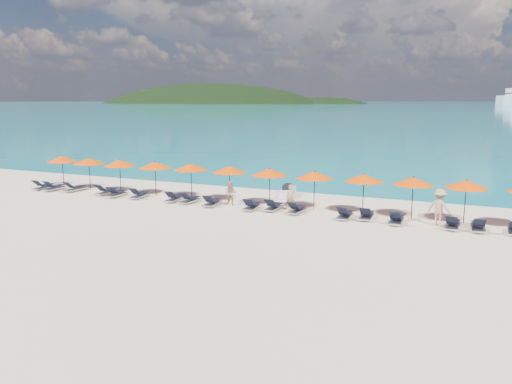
% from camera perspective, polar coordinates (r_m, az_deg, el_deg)
% --- Properties ---
extents(ground, '(1400.00, 1400.00, 0.00)m').
position_cam_1_polar(ground, '(25.06, -2.75, -3.86)').
color(ground, beige).
extents(sea, '(1600.00, 1300.00, 0.01)m').
position_cam_1_polar(sea, '(681.84, 23.02, 9.30)').
color(sea, '#1FA9B2').
rests_on(sea, ground).
extents(headland_main, '(374.00, 242.00, 126.50)m').
position_cam_1_polar(headland_main, '(643.50, -5.37, 6.67)').
color(headland_main, black).
rests_on(headland_main, ground).
extents(headland_small, '(162.00, 126.00, 85.50)m').
position_cam_1_polar(headland_small, '(604.95, 8.19, 6.64)').
color(headland_small, black).
rests_on(headland_small, ground).
extents(jetski, '(1.15, 2.27, 0.77)m').
position_cam_1_polar(jetski, '(32.40, 3.57, 0.04)').
color(jetski, white).
rests_on(jetski, ground).
extents(beachgoer_a, '(0.61, 0.48, 1.47)m').
position_cam_1_polar(beachgoer_a, '(28.34, 3.98, -0.65)').
color(beachgoer_a, tan).
rests_on(beachgoer_a, ground).
extents(beachgoer_b, '(0.75, 0.48, 1.47)m').
position_cam_1_polar(beachgoer_b, '(29.62, -2.93, -0.15)').
color(beachgoer_b, tan).
rests_on(beachgoer_b, ground).
extents(beachgoer_c, '(1.33, 0.97, 1.87)m').
position_cam_1_polar(beachgoer_c, '(26.46, 20.23, -1.66)').
color(beachgoer_c, tan).
rests_on(beachgoer_c, ground).
extents(umbrella_0, '(2.10, 2.10, 2.28)m').
position_cam_1_polar(umbrella_0, '(38.22, -21.28, 3.53)').
color(umbrella_0, black).
rests_on(umbrella_0, ground).
extents(umbrella_1, '(2.10, 2.10, 2.28)m').
position_cam_1_polar(umbrella_1, '(36.42, -18.56, 3.38)').
color(umbrella_1, black).
rests_on(umbrella_1, ground).
extents(umbrella_2, '(2.10, 2.10, 2.28)m').
position_cam_1_polar(umbrella_2, '(34.64, -15.33, 3.21)').
color(umbrella_2, black).
rests_on(umbrella_2, ground).
extents(umbrella_3, '(2.10, 2.10, 2.28)m').
position_cam_1_polar(umbrella_3, '(33.08, -11.46, 3.04)').
color(umbrella_3, black).
rests_on(umbrella_3, ground).
extents(umbrella_4, '(2.10, 2.10, 2.28)m').
position_cam_1_polar(umbrella_4, '(31.80, -7.44, 2.87)').
color(umbrella_4, black).
rests_on(umbrella_4, ground).
extents(umbrella_5, '(2.10, 2.10, 2.28)m').
position_cam_1_polar(umbrella_5, '(30.45, -3.06, 2.60)').
color(umbrella_5, black).
rests_on(umbrella_5, ground).
extents(umbrella_6, '(2.10, 2.10, 2.28)m').
position_cam_1_polar(umbrella_6, '(29.29, 1.57, 2.29)').
color(umbrella_6, black).
rests_on(umbrella_6, ground).
extents(umbrella_7, '(2.10, 2.10, 2.28)m').
position_cam_1_polar(umbrella_7, '(28.37, 6.71, 1.95)').
color(umbrella_7, black).
rests_on(umbrella_7, ground).
extents(umbrella_8, '(2.10, 2.10, 2.28)m').
position_cam_1_polar(umbrella_8, '(27.76, 12.22, 1.59)').
color(umbrella_8, black).
rests_on(umbrella_8, ground).
extents(umbrella_9, '(2.10, 2.10, 2.28)m').
position_cam_1_polar(umbrella_9, '(27.34, 17.54, 1.19)').
color(umbrella_9, black).
rests_on(umbrella_9, ground).
extents(umbrella_10, '(2.10, 2.10, 2.28)m').
position_cam_1_polar(umbrella_10, '(27.25, 22.92, 0.82)').
color(umbrella_10, black).
rests_on(umbrella_10, ground).
extents(lounger_0, '(0.71, 1.73, 0.66)m').
position_cam_1_polar(lounger_0, '(37.92, -23.15, 0.62)').
color(lounger_0, silver).
rests_on(lounger_0, ground).
extents(lounger_1, '(0.66, 1.71, 0.66)m').
position_cam_1_polar(lounger_1, '(37.21, -22.07, 0.52)').
color(lounger_1, silver).
rests_on(lounger_1, ground).
extents(lounger_2, '(0.73, 1.74, 0.66)m').
position_cam_1_polar(lounger_2, '(36.34, -20.01, 0.44)').
color(lounger_2, silver).
rests_on(lounger_2, ground).
extents(lounger_3, '(0.65, 1.71, 0.66)m').
position_cam_1_polar(lounger_3, '(34.45, -16.78, 0.10)').
color(lounger_3, silver).
rests_on(lounger_3, ground).
extents(lounger_4, '(0.71, 1.73, 0.66)m').
position_cam_1_polar(lounger_4, '(33.57, -15.61, -0.11)').
color(lounger_4, silver).
rests_on(lounger_4, ground).
extents(lounger_5, '(0.77, 1.75, 0.66)m').
position_cam_1_polar(lounger_5, '(32.70, -13.20, -0.28)').
color(lounger_5, silver).
rests_on(lounger_5, ground).
extents(lounger_6, '(0.79, 1.75, 0.66)m').
position_cam_1_polar(lounger_6, '(31.25, -9.34, -0.63)').
color(lounger_6, silver).
rests_on(lounger_6, ground).
extents(lounger_7, '(0.71, 1.73, 0.66)m').
position_cam_1_polar(lounger_7, '(30.61, -7.59, -0.82)').
color(lounger_7, silver).
rests_on(lounger_7, ground).
extents(lounger_8, '(0.75, 1.74, 0.66)m').
position_cam_1_polar(lounger_8, '(29.64, -5.07, -1.15)').
color(lounger_8, silver).
rests_on(lounger_8, ground).
extents(lounger_9, '(0.75, 1.74, 0.66)m').
position_cam_1_polar(lounger_9, '(28.52, -0.50, -1.57)').
color(lounger_9, silver).
rests_on(lounger_9, ground).
extents(lounger_10, '(0.63, 1.70, 0.66)m').
position_cam_1_polar(lounger_10, '(28.38, 2.01, -1.64)').
color(lounger_10, silver).
rests_on(lounger_10, ground).
extents(lounger_11, '(0.78, 1.75, 0.66)m').
position_cam_1_polar(lounger_11, '(27.77, 4.67, -1.94)').
color(lounger_11, silver).
rests_on(lounger_11, ground).
extents(lounger_12, '(0.62, 1.70, 0.66)m').
position_cam_1_polar(lounger_12, '(26.82, 10.12, -2.53)').
color(lounger_12, silver).
rests_on(lounger_12, ground).
extents(lounger_13, '(0.70, 1.73, 0.66)m').
position_cam_1_polar(lounger_13, '(26.93, 12.51, -2.57)').
color(lounger_13, silver).
rests_on(lounger_13, ground).
extents(lounger_14, '(0.64, 1.71, 0.66)m').
position_cam_1_polar(lounger_14, '(26.36, 15.74, -3.00)').
color(lounger_14, silver).
rests_on(lounger_14, ground).
extents(lounger_15, '(0.74, 1.74, 0.66)m').
position_cam_1_polar(lounger_15, '(26.26, 21.56, -3.41)').
color(lounger_15, silver).
rests_on(lounger_15, ground).
extents(lounger_16, '(0.73, 1.74, 0.66)m').
position_cam_1_polar(lounger_16, '(26.29, 24.05, -3.57)').
color(lounger_16, silver).
rests_on(lounger_16, ground).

